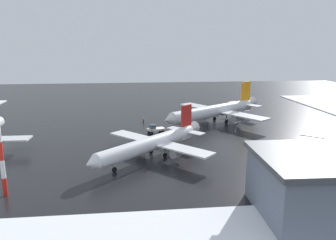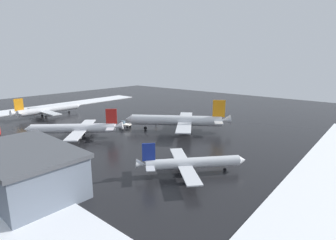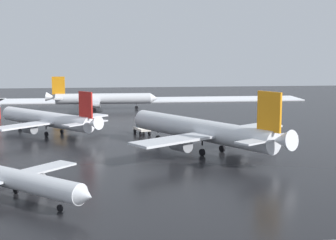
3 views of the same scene
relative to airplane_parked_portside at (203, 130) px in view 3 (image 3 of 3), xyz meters
The scene contains 9 objects.
ground_plane 20.55m from the airplane_parked_portside, 150.41° to the right, with size 240.00×240.00×0.00m, color black.
snow_bank_left 85.22m from the airplane_parked_portside, behind, with size 14.00×116.00×0.32m, color white.
airplane_parked_portside is the anchor object (origin of this frame).
airplane_distant_tail 63.83m from the airplane_parked_portside, 162.67° to the right, with size 26.55×32.09×9.54m.
airplane_foreground_jet 37.18m from the airplane_parked_portside, 48.16° to the right, with size 19.71×20.92×7.67m.
airplane_far_rear 35.75m from the airplane_parked_portside, 125.88° to the right, with size 25.71×25.02×9.63m.
pushback_tug 21.41m from the airplane_parked_portside, 153.04° to the right, with size 5.06×3.55×2.50m.
ground_crew_beside_wing 22.05m from the airplane_parked_portside, behind, with size 0.36×0.36×1.71m.
ground_crew_near_tug 11.22m from the airplane_parked_portside, behind, with size 0.36×0.36×1.71m.
Camera 3 is at (104.34, -5.42, 18.59)m, focal length 55.00 mm.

